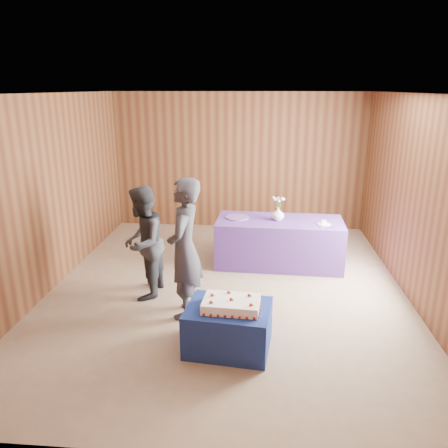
# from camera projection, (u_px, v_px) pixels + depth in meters

# --- Properties ---
(ground) EXTENTS (6.00, 6.00, 0.00)m
(ground) POSITION_uv_depth(u_px,v_px,m) (227.00, 289.00, 6.28)
(ground) COLOR gray
(ground) RESTS_ON ground
(room_shell) EXTENTS (5.04, 6.04, 2.72)m
(room_shell) POSITION_uv_depth(u_px,v_px,m) (227.00, 164.00, 5.74)
(room_shell) COLOR brown
(room_shell) RESTS_ON ground
(cake_table) EXTENTS (0.97, 0.80, 0.50)m
(cake_table) POSITION_uv_depth(u_px,v_px,m) (228.00, 327.00, 4.79)
(cake_table) COLOR navy
(cake_table) RESTS_ON ground
(serving_table) EXTENTS (2.04, 0.98, 0.75)m
(serving_table) POSITION_uv_depth(u_px,v_px,m) (279.00, 242.00, 7.06)
(serving_table) COLOR #5D2F82
(serving_table) RESTS_ON ground
(sheet_cake) EXTENTS (0.66, 0.47, 0.15)m
(sheet_cake) POSITION_uv_depth(u_px,v_px,m) (231.00, 304.00, 4.67)
(sheet_cake) COLOR white
(sheet_cake) RESTS_ON cake_table
(vase) EXTENTS (0.22, 0.22, 0.21)m
(vase) POSITION_uv_depth(u_px,v_px,m) (278.00, 214.00, 6.92)
(vase) COLOR silver
(vase) RESTS_ON serving_table
(flower_spray) EXTENTS (0.20, 0.20, 0.15)m
(flower_spray) POSITION_uv_depth(u_px,v_px,m) (278.00, 200.00, 6.85)
(flower_spray) COLOR #316C2B
(flower_spray) RESTS_ON vase
(platter) EXTENTS (0.49, 0.49, 0.02)m
(platter) POSITION_uv_depth(u_px,v_px,m) (237.00, 217.00, 7.06)
(platter) COLOR #6E4E9D
(platter) RESTS_ON serving_table
(plate) EXTENTS (0.26, 0.26, 0.01)m
(plate) POSITION_uv_depth(u_px,v_px,m) (324.00, 224.00, 6.73)
(plate) COLOR silver
(plate) RESTS_ON serving_table
(cake_slice) EXTENTS (0.07, 0.06, 0.08)m
(cake_slice) POSITION_uv_depth(u_px,v_px,m) (324.00, 222.00, 6.72)
(cake_slice) COLOR white
(cake_slice) RESTS_ON plate
(knife) EXTENTS (0.26, 0.04, 0.00)m
(knife) POSITION_uv_depth(u_px,v_px,m) (327.00, 227.00, 6.59)
(knife) COLOR silver
(knife) RESTS_ON serving_table
(guest_left) EXTENTS (0.47, 0.67, 1.77)m
(guest_left) POSITION_uv_depth(u_px,v_px,m) (184.00, 249.00, 5.34)
(guest_left) COLOR #32323B
(guest_left) RESTS_ON ground
(guest_right) EXTENTS (0.62, 0.78, 1.55)m
(guest_right) POSITION_uv_depth(u_px,v_px,m) (143.00, 243.00, 5.86)
(guest_right) COLOR #2E2F37
(guest_right) RESTS_ON ground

